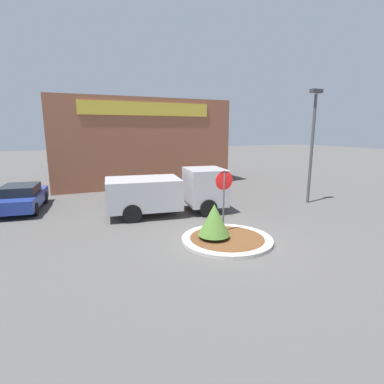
{
  "coord_description": "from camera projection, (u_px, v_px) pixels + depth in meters",
  "views": [
    {
      "loc": [
        -5.49,
        -9.33,
        4.14
      ],
      "look_at": [
        -0.3,
        2.65,
        1.43
      ],
      "focal_mm": 28.0,
      "sensor_mm": 36.0,
      "label": 1
    }
  ],
  "objects": [
    {
      "name": "ground_plane",
      "position": [
        227.0,
        241.0,
        11.36
      ],
      "size": [
        120.0,
        120.0,
        0.0
      ],
      "primitive_type": "plane",
      "color": "#514F4C"
    },
    {
      "name": "traffic_island",
      "position": [
        227.0,
        239.0,
        11.35
      ],
      "size": [
        3.44,
        3.44,
        0.13
      ],
      "color": "#BCB7AD",
      "rests_on": "ground_plane"
    },
    {
      "name": "stop_sign",
      "position": [
        224.0,
        190.0,
        11.75
      ],
      "size": [
        0.75,
        0.07,
        2.59
      ],
      "color": "#4C4C51",
      "rests_on": "ground_plane"
    },
    {
      "name": "island_shrub",
      "position": [
        214.0,
        220.0,
        11.16
      ],
      "size": [
        1.2,
        1.2,
        1.31
      ],
      "color": "brown",
      "rests_on": "traffic_island"
    },
    {
      "name": "utility_truck",
      "position": [
        168.0,
        191.0,
        14.91
      ],
      "size": [
        6.12,
        3.09,
        2.21
      ],
      "rotation": [
        0.0,
        0.0,
        -0.14
      ],
      "color": "#B2B2B7",
      "rests_on": "ground_plane"
    },
    {
      "name": "storefront_building",
      "position": [
        138.0,
        142.0,
        23.81
      ],
      "size": [
        13.05,
        6.07,
        6.37
      ],
      "color": "#93563D",
      "rests_on": "ground_plane"
    },
    {
      "name": "parked_sedan_blue",
      "position": [
        22.0,
        197.0,
        15.56
      ],
      "size": [
        2.36,
        4.5,
        1.37
      ],
      "rotation": [
        0.0,
        0.0,
        1.44
      ],
      "color": "navy",
      "rests_on": "ground_plane"
    },
    {
      "name": "light_pole",
      "position": [
        313.0,
        138.0,
        16.65
      ],
      "size": [
        0.7,
        0.3,
        6.3
      ],
      "color": "#4C4C51",
      "rests_on": "ground_plane"
    }
  ]
}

